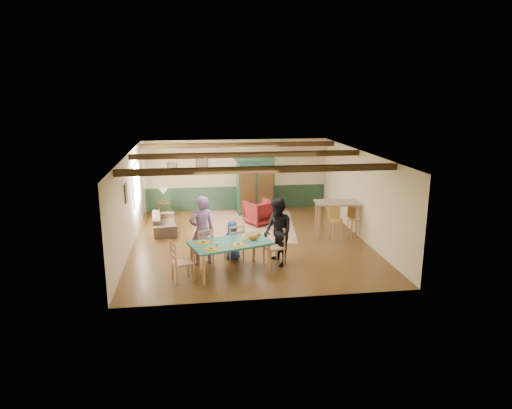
{
  "coord_description": "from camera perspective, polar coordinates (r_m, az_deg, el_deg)",
  "views": [
    {
      "loc": [
        -1.62,
        -13.16,
        4.47
      ],
      "look_at": [
        0.21,
        0.04,
        1.15
      ],
      "focal_mm": 32.0,
      "sensor_mm": 36.0,
      "label": 1
    }
  ],
  "objects": [
    {
      "name": "dining_chair_far_left",
      "position": [
        12.04,
        -6.59,
        -5.28
      ],
      "size": [
        0.58,
        0.59,
        1.03
      ],
      "primitive_type": null,
      "rotation": [
        0.0,
        0.0,
        3.46
      ],
      "color": "tan",
      "rests_on": "floor"
    },
    {
      "name": "dining_chair_end_left",
      "position": [
        11.11,
        -9.2,
        -7.05
      ],
      "size": [
        0.59,
        0.58,
        1.03
      ],
      "primitive_type": null,
      "rotation": [
        0.0,
        0.0,
        1.89
      ],
      "color": "tan",
      "rests_on": "floor"
    },
    {
      "name": "wall_back",
      "position": [
        17.52,
        -2.48,
        3.72
      ],
      "size": [
        7.0,
        0.02,
        2.7
      ],
      "primitive_type": "cube",
      "color": "beige",
      "rests_on": "floor"
    },
    {
      "name": "area_rug",
      "position": [
        15.65,
        -1.39,
        -2.59
      ],
      "size": [
        3.8,
        4.32,
        0.01
      ],
      "primitive_type": "cube",
      "rotation": [
        0.0,
        0.0,
        -0.14
      ],
      "color": "beige",
      "rests_on": "floor"
    },
    {
      "name": "wall_right",
      "position": [
        14.46,
        13.03,
        1.17
      ],
      "size": [
        0.02,
        8.0,
        2.7
      ],
      "primitive_type": "cube",
      "color": "beige",
      "rests_on": "floor"
    },
    {
      "name": "person_man",
      "position": [
        11.99,
        -6.79,
        -3.27
      ],
      "size": [
        0.79,
        0.64,
        1.87
      ],
      "primitive_type": "imported",
      "rotation": [
        0.0,
        0.0,
        3.46
      ],
      "color": "#7C5897",
      "rests_on": "floor"
    },
    {
      "name": "sofa",
      "position": [
        15.31,
        -11.4,
        -2.21
      ],
      "size": [
        0.9,
        1.93,
        0.55
      ],
      "primitive_type": "imported",
      "rotation": [
        0.0,
        0.0,
        1.66
      ],
      "color": "#44342A",
      "rests_on": "floor"
    },
    {
      "name": "end_table",
      "position": [
        16.9,
        -11.37,
        -0.64
      ],
      "size": [
        0.47,
        0.47,
        0.56
      ],
      "primitive_type": null,
      "rotation": [
        0.0,
        0.0,
        0.04
      ],
      "color": "black",
      "rests_on": "floor"
    },
    {
      "name": "ceiling",
      "position": [
        13.38,
        -0.89,
        6.39
      ],
      "size": [
        7.0,
        8.0,
        0.02
      ],
      "primitive_type": "cube",
      "color": "white",
      "rests_on": "wall_back"
    },
    {
      "name": "place_setting_near_center",
      "position": [
        11.19,
        -2.21,
        -4.8
      ],
      "size": [
        0.51,
        0.44,
        0.11
      ],
      "primitive_type": null,
      "rotation": [
        0.0,
        0.0,
        0.32
      ],
      "color": "gold",
      "rests_on": "dining_table"
    },
    {
      "name": "table_lamp",
      "position": [
        16.77,
        -11.46,
        1.14
      ],
      "size": [
        0.29,
        0.29,
        0.52
      ],
      "primitive_type": null,
      "rotation": [
        0.0,
        0.0,
        -0.0
      ],
      "color": "#CAB583",
      "rests_on": "end_table"
    },
    {
      "name": "ceiling_beam_front",
      "position": [
        11.14,
        0.56,
        4.38
      ],
      "size": [
        6.95,
        0.16,
        0.16
      ],
      "primitive_type": "cube",
      "color": "black",
      "rests_on": "ceiling"
    },
    {
      "name": "wainscot_back",
      "position": [
        17.68,
        -2.45,
        0.83
      ],
      "size": [
        6.95,
        0.03,
        0.9
      ],
      "primitive_type": "cube",
      "color": "#1F3927",
      "rests_on": "floor"
    },
    {
      "name": "wall_left",
      "position": [
        13.66,
        -15.61,
        0.26
      ],
      "size": [
        0.02,
        8.0,
        2.7
      ],
      "primitive_type": "cube",
      "color": "beige",
      "rests_on": "floor"
    },
    {
      "name": "window_left",
      "position": [
        15.26,
        -14.74,
        2.49
      ],
      "size": [
        0.06,
        1.6,
        1.3
      ],
      "primitive_type": null,
      "color": "white",
      "rests_on": "wall_left"
    },
    {
      "name": "dining_table",
      "position": [
        11.54,
        -3.23,
        -6.65
      ],
      "size": [
        2.19,
        1.63,
        0.81
      ],
      "primitive_type": null,
      "rotation": [
        0.0,
        0.0,
        0.32
      ],
      "color": "#206756",
      "rests_on": "floor"
    },
    {
      "name": "ceiling_beam_back",
      "position": [
        16.35,
        -2.19,
        7.45
      ],
      "size": [
        6.95,
        0.16,
        0.16
      ],
      "primitive_type": "cube",
      "color": "black",
      "rests_on": "ceiling"
    },
    {
      "name": "place_setting_near_left",
      "position": [
        10.94,
        -5.59,
        -5.31
      ],
      "size": [
        0.51,
        0.44,
        0.11
      ],
      "primitive_type": null,
      "rotation": [
        0.0,
        0.0,
        0.32
      ],
      "color": "gold",
      "rests_on": "dining_table"
    },
    {
      "name": "place_setting_far_right",
      "position": [
        11.85,
        -1.11,
        -3.72
      ],
      "size": [
        0.51,
        0.44,
        0.11
      ],
      "primitive_type": null,
      "rotation": [
        0.0,
        0.0,
        0.32
      ],
      "color": "gold",
      "rests_on": "dining_table"
    },
    {
      "name": "bar_stool_left",
      "position": [
        13.99,
        9.97,
        -2.48
      ],
      "size": [
        0.43,
        0.46,
        1.11
      ],
      "primitive_type": null,
      "rotation": [
        0.0,
        0.0,
        0.08
      ],
      "color": "tan",
      "rests_on": "floor"
    },
    {
      "name": "floor",
      "position": [
        13.99,
        -0.85,
        -4.64
      ],
      "size": [
        8.0,
        8.0,
        0.0
      ],
      "primitive_type": "plane",
      "color": "#4C3015",
      "rests_on": "ground"
    },
    {
      "name": "picture_back_b",
      "position": [
        17.38,
        -10.41,
        4.42
      ],
      "size": [
        0.38,
        0.04,
        0.48
      ],
      "primitive_type": null,
      "color": "gray",
      "rests_on": "wall_back"
    },
    {
      "name": "person_child",
      "position": [
        12.4,
        -2.95,
        -4.48
      ],
      "size": [
        0.61,
        0.49,
        1.09
      ],
      "primitive_type": "imported",
      "rotation": [
        0.0,
        0.0,
        3.46
      ],
      "color": "navy",
      "rests_on": "floor"
    },
    {
      "name": "picture_back_a",
      "position": [
        17.34,
        -6.78,
        5.04
      ],
      "size": [
        0.45,
        0.04,
        0.55
      ],
      "primitive_type": null,
      "color": "gray",
      "rests_on": "wall_back"
    },
    {
      "name": "dining_chair_far_right",
      "position": [
        12.34,
        -2.79,
        -4.73
      ],
      "size": [
        0.58,
        0.59,
        1.03
      ],
      "primitive_type": null,
      "rotation": [
        0.0,
        0.0,
        3.46
      ],
      "color": "tan",
      "rests_on": "floor"
    },
    {
      "name": "place_setting_far_left",
      "position": [
        11.42,
        -6.55,
        -4.49
      ],
      "size": [
        0.51,
        0.44,
        0.11
      ],
      "primitive_type": null,
      "rotation": [
        0.0,
        0.0,
        0.32
      ],
      "color": "gold",
      "rests_on": "dining_table"
    },
    {
      "name": "ceiling_beam_mid",
      "position": [
        13.78,
        -1.1,
        6.23
      ],
      "size": [
        6.95,
        0.16,
        0.16
      ],
      "primitive_type": "cube",
      "color": "black",
      "rests_on": "ceiling"
    },
    {
      "name": "picture_left_wall",
      "position": [
        12.99,
        -15.92,
        1.36
      ],
      "size": [
        0.04,
        0.42,
        0.52
      ],
      "primitive_type": null,
      "color": "gray",
      "rests_on": "wall_left"
    },
    {
      "name": "bar_stool_right",
      "position": [
        14.5,
        12.16,
        -2.21
      ],
      "size": [
        0.39,
        0.43,
        1.0
      ],
      "primitive_type": null,
      "rotation": [
        0.0,
        0.0,
        0.11
      ],
      "color": "tan",
      "rests_on": "floor"
    },
    {
      "name": "armoire",
      "position": [
        16.91,
        -0.1,
        2.28
      ],
      "size": [
        1.52,
        0.71,
        2.08
      ],
      "primitive_type": "cube",
      "rotation": [
        0.0,
        0.0,
        0.09
      ],
      "color": "black",
      "rests_on": "floor"
    },
    {
      "name": "dining_chair_end_right",
      "position": [
        12.01,
        2.27,
        -5.26
      ],
      "size": [
        0.59,
        0.58,
        1.03
      ],
      "primitive_type": null,
      "rotation": [
        0.0,
        0.0,
        -1.25
      ],
      "color": "tan",
      "rests_on": "floor"
    },
    {
      "name": "cat",
      "position": [
        11.51,
        -0.32,
        -4.03
      ],
      "size": [
        0.42,
        0.27,
        0.19
      ],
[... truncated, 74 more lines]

